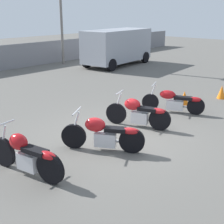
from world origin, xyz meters
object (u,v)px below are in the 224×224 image
at_px(motorcycle_slot_1, 103,134).
at_px(motorcycle_slot_3, 174,101).
at_px(motorcycle_slot_2, 138,113).
at_px(parked_van, 117,46).
at_px(traffic_cone_far, 221,92).
at_px(traffic_cone_near, 184,98).
at_px(motorcycle_slot_0, 26,155).

distance_m(motorcycle_slot_1, motorcycle_slot_3, 3.77).
bearing_deg(motorcycle_slot_2, motorcycle_slot_1, 173.04).
bearing_deg(parked_van, motorcycle_slot_2, 128.84).
height_order(motorcycle_slot_1, motorcycle_slot_2, motorcycle_slot_2).
height_order(motorcycle_slot_2, motorcycle_slot_3, motorcycle_slot_2).
xyz_separation_m(motorcycle_slot_1, traffic_cone_far, (6.51, -0.20, -0.18)).
distance_m(traffic_cone_near, traffic_cone_far, 1.85).
distance_m(parked_van, traffic_cone_far, 8.72).
bearing_deg(traffic_cone_far, parked_van, 68.64).
bearing_deg(motorcycle_slot_1, motorcycle_slot_0, 138.29).
relative_size(traffic_cone_near, traffic_cone_far, 0.99).
bearing_deg(parked_van, motorcycle_slot_1, 124.00).
xyz_separation_m(motorcycle_slot_2, traffic_cone_near, (2.90, 0.10, -0.19)).
height_order(motorcycle_slot_0, motorcycle_slot_1, motorcycle_slot_0).
xyz_separation_m(motorcycle_slot_3, parked_van, (5.91, 7.60, 0.80)).
bearing_deg(motorcycle_slot_1, parked_van, 8.61).
distance_m(motorcycle_slot_2, traffic_cone_near, 2.91).
relative_size(parked_van, traffic_cone_near, 9.80).
relative_size(motorcycle_slot_1, parked_van, 0.37).
height_order(parked_van, traffic_cone_far, parked_van).
relative_size(motorcycle_slot_0, parked_van, 0.40).
xyz_separation_m(motorcycle_slot_2, traffic_cone_far, (4.64, -0.55, -0.18)).
xyz_separation_m(traffic_cone_near, traffic_cone_far, (1.73, -0.65, 0.00)).
relative_size(motorcycle_slot_0, traffic_cone_near, 3.97).
bearing_deg(motorcycle_slot_1, traffic_cone_far, -32.34).
height_order(motorcycle_slot_0, traffic_cone_far, motorcycle_slot_0).
relative_size(motorcycle_slot_1, traffic_cone_near, 3.60).
height_order(traffic_cone_near, traffic_cone_far, traffic_cone_far).
distance_m(motorcycle_slot_0, parked_van, 13.82).
xyz_separation_m(parked_van, traffic_cone_far, (-3.16, -8.07, -0.94)).
distance_m(parked_van, traffic_cone_near, 8.94).
relative_size(motorcycle_slot_3, parked_van, 0.39).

